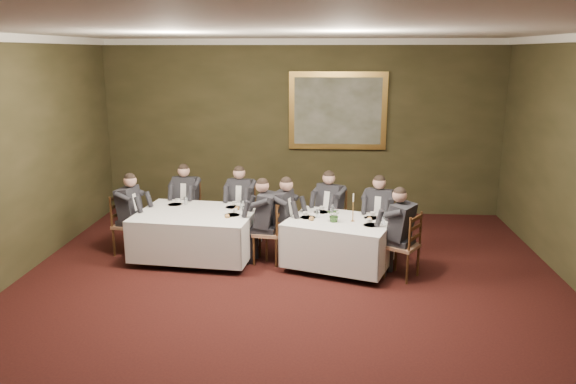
# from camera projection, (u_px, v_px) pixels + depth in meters

# --- Properties ---
(ground) EXTENTS (10.00, 10.00, 0.00)m
(ground) POSITION_uv_depth(u_px,v_px,m) (284.00, 324.00, 6.90)
(ground) COLOR black
(ground) RESTS_ON ground
(ceiling) EXTENTS (8.00, 10.00, 0.10)m
(ceiling) POSITION_uv_depth(u_px,v_px,m) (283.00, 28.00, 6.05)
(ceiling) COLOR silver
(ceiling) RESTS_ON back_wall
(back_wall) EXTENTS (8.00, 0.10, 3.50)m
(back_wall) POSITION_uv_depth(u_px,v_px,m) (302.00, 128.00, 11.31)
(back_wall) COLOR #2C2A16
(back_wall) RESTS_ON ground
(crown_molding) EXTENTS (8.00, 10.00, 0.12)m
(crown_molding) POSITION_uv_depth(u_px,v_px,m) (283.00, 34.00, 6.06)
(crown_molding) COLOR white
(crown_molding) RESTS_ON back_wall
(table_main) EXTENTS (1.85, 1.63, 0.67)m
(table_main) POSITION_uv_depth(u_px,v_px,m) (339.00, 240.00, 8.59)
(table_main) COLOR black
(table_main) RESTS_ON ground
(table_second) EXTENTS (1.99, 1.60, 0.67)m
(table_second) POSITION_uv_depth(u_px,v_px,m) (197.00, 231.00, 9.03)
(table_second) COLOR black
(table_second) RESTS_ON ground
(chair_main_backleft) EXTENTS (0.59, 0.58, 1.00)m
(chair_main_backleft) POSITION_uv_depth(u_px,v_px,m) (330.00, 232.00, 9.49)
(chair_main_backleft) COLOR #886045
(chair_main_backleft) RESTS_ON ground
(diner_main_backleft) EXTENTS (0.59, 0.62, 1.35)m
(diner_main_backleft) POSITION_uv_depth(u_px,v_px,m) (330.00, 219.00, 9.43)
(diner_main_backleft) COLOR black
(diner_main_backleft) RESTS_ON chair_main_backleft
(chair_main_backright) EXTENTS (0.55, 0.53, 1.00)m
(chair_main_backright) POSITION_uv_depth(u_px,v_px,m) (378.00, 238.00, 9.18)
(chair_main_backright) COLOR #886045
(chair_main_backright) RESTS_ON ground
(diner_main_backright) EXTENTS (0.53, 0.58, 1.35)m
(diner_main_backright) POSITION_uv_depth(u_px,v_px,m) (379.00, 225.00, 9.11)
(diner_main_backright) COLOR black
(diner_main_backright) RESTS_ON chair_main_backright
(chair_main_endleft) EXTENTS (0.54, 0.55, 1.00)m
(chair_main_endleft) POSITION_uv_depth(u_px,v_px,m) (281.00, 242.00, 9.00)
(chair_main_endleft) COLOR #886045
(chair_main_endleft) RESTS_ON ground
(diner_main_endleft) EXTENTS (0.59, 0.54, 1.35)m
(diner_main_endleft) POSITION_uv_depth(u_px,v_px,m) (282.00, 228.00, 8.94)
(diner_main_endleft) COLOR black
(diner_main_endleft) RESTS_ON chair_main_endleft
(chair_main_endright) EXTENTS (0.59, 0.60, 1.00)m
(chair_main_endright) POSITION_uv_depth(u_px,v_px,m) (402.00, 259.00, 8.26)
(chair_main_endright) COLOR #886045
(chair_main_endright) RESTS_ON ground
(diner_main_endright) EXTENTS (0.62, 0.59, 1.35)m
(diner_main_endright) POSITION_uv_depth(u_px,v_px,m) (402.00, 244.00, 8.21)
(diner_main_endright) COLOR black
(diner_main_endright) RESTS_ON chair_main_endright
(chair_sec_backleft) EXTENTS (0.48, 0.46, 1.00)m
(chair_sec_backleft) POSITION_uv_depth(u_px,v_px,m) (188.00, 222.00, 10.06)
(chair_sec_backleft) COLOR #886045
(chair_sec_backleft) RESTS_ON ground
(diner_sec_backleft) EXTENTS (0.45, 0.52, 1.35)m
(diner_sec_backleft) POSITION_uv_depth(u_px,v_px,m) (187.00, 210.00, 10.00)
(diner_sec_backleft) COLOR black
(diner_sec_backleft) RESTS_ON chair_sec_backleft
(chair_sec_backright) EXTENTS (0.50, 0.48, 1.00)m
(chair_sec_backright) POSITION_uv_depth(u_px,v_px,m) (242.00, 225.00, 9.90)
(chair_sec_backright) COLOR #886045
(chair_sec_backright) RESTS_ON ground
(diner_sec_backright) EXTENTS (0.47, 0.54, 1.35)m
(diner_sec_backright) POSITION_uv_depth(u_px,v_px,m) (241.00, 213.00, 9.83)
(diner_sec_backright) COLOR black
(diner_sec_backright) RESTS_ON chair_sec_backright
(chair_sec_endright) EXTENTS (0.48, 0.49, 1.00)m
(chair_sec_endright) POSITION_uv_depth(u_px,v_px,m) (269.00, 245.00, 8.87)
(chair_sec_endright) COLOR #886045
(chair_sec_endright) RESTS_ON ground
(diner_sec_endright) EXTENTS (0.53, 0.46, 1.35)m
(diner_sec_endright) POSITION_uv_depth(u_px,v_px,m) (268.00, 231.00, 8.82)
(diner_sec_endright) COLOR black
(diner_sec_endright) RESTS_ON chair_sec_endright
(chair_sec_endleft) EXTENTS (0.49, 0.51, 1.00)m
(chair_sec_endleft) POSITION_uv_depth(u_px,v_px,m) (129.00, 237.00, 9.26)
(chair_sec_endleft) COLOR #886045
(chair_sec_endleft) RESTS_ON ground
(diner_sec_endleft) EXTENTS (0.54, 0.48, 1.35)m
(diner_sec_endleft) POSITION_uv_depth(u_px,v_px,m) (129.00, 224.00, 9.20)
(diner_sec_endleft) COLOR black
(diner_sec_endleft) RESTS_ON chair_sec_endleft
(centerpiece) EXTENTS (0.26, 0.25, 0.23)m
(centerpiece) POSITION_uv_depth(u_px,v_px,m) (335.00, 214.00, 8.41)
(centerpiece) COLOR #2D5926
(centerpiece) RESTS_ON table_main
(candlestick) EXTENTS (0.07, 0.07, 0.45)m
(candlestick) POSITION_uv_depth(u_px,v_px,m) (353.00, 211.00, 8.43)
(candlestick) COLOR #B97E38
(candlestick) RESTS_ON table_main
(place_setting_table_main) EXTENTS (0.33, 0.31, 0.14)m
(place_setting_table_main) POSITION_uv_depth(u_px,v_px,m) (325.00, 210.00, 8.97)
(place_setting_table_main) COLOR white
(place_setting_table_main) RESTS_ON table_main
(place_setting_table_second) EXTENTS (0.33, 0.31, 0.14)m
(place_setting_table_second) POSITION_uv_depth(u_px,v_px,m) (178.00, 202.00, 9.42)
(place_setting_table_second) COLOR white
(place_setting_table_second) RESTS_ON table_second
(painting) EXTENTS (1.94, 0.09, 1.53)m
(painting) POSITION_uv_depth(u_px,v_px,m) (338.00, 111.00, 11.12)
(painting) COLOR #E3A653
(painting) RESTS_ON back_wall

